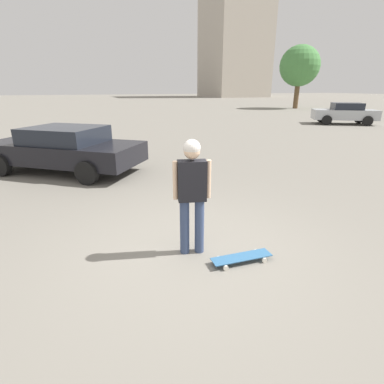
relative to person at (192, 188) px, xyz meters
The scene contains 7 objects.
ground_plane 1.03m from the person, ahead, with size 220.00×220.00×0.00m, color gray.
person is the anchor object (origin of this frame).
skateboard 1.23m from the person, 42.50° to the right, with size 0.90×0.31×0.08m.
car_parked_near 5.98m from the person, 107.83° to the left, with size 4.74×4.25×1.31m.
car_parked_far 19.78m from the person, 37.49° to the left, with size 4.30×3.59×1.40m.
building_block_distant 82.10m from the person, 61.43° to the left, with size 13.92×15.51×27.00m.
tree_distant 35.51m from the person, 48.59° to the left, with size 4.51×4.51×6.96m.
Camera 1 is at (-1.44, -3.75, 2.38)m, focal length 28.00 mm.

